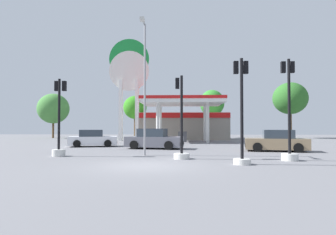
{
  "coord_description": "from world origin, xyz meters",
  "views": [
    {
      "loc": [
        1.54,
        -12.75,
        1.72
      ],
      "look_at": [
        0.24,
        16.43,
        2.53
      ],
      "focal_mm": 31.65,
      "sensor_mm": 36.0,
      "label": 1
    }
  ],
  "objects_px": {
    "tree_3": "(290,98)",
    "tree_1": "(135,108)",
    "corner_streetlamp": "(144,76)",
    "tree_2": "(212,103)",
    "traffic_signal_0": "(181,137)",
    "traffic_signal_1": "(59,131)",
    "tree_0": "(53,109)",
    "car_0": "(154,140)",
    "station_pole_sign": "(129,76)",
    "car_2": "(93,139)",
    "car_1": "(276,141)",
    "traffic_signal_2": "(289,128)",
    "traffic_signal_3": "(242,125)"
  },
  "relations": [
    {
      "from": "car_0",
      "to": "traffic_signal_1",
      "type": "relative_size",
      "value": 1.02
    },
    {
      "from": "tree_2",
      "to": "car_1",
      "type": "bearing_deg",
      "value": -84.69
    },
    {
      "from": "traffic_signal_3",
      "to": "car_1",
      "type": "bearing_deg",
      "value": 61.8
    },
    {
      "from": "station_pole_sign",
      "to": "car_0",
      "type": "height_order",
      "value": "station_pole_sign"
    },
    {
      "from": "traffic_signal_0",
      "to": "tree_2",
      "type": "xyz_separation_m",
      "value": [
        4.39,
        26.72,
        3.79
      ]
    },
    {
      "from": "car_2",
      "to": "tree_0",
      "type": "distance_m",
      "value": 19.99
    },
    {
      "from": "car_0",
      "to": "car_1",
      "type": "xyz_separation_m",
      "value": [
        8.45,
        -1.86,
        -0.03
      ]
    },
    {
      "from": "station_pole_sign",
      "to": "tree_0",
      "type": "bearing_deg",
      "value": 150.94
    },
    {
      "from": "traffic_signal_0",
      "to": "tree_2",
      "type": "height_order",
      "value": "tree_2"
    },
    {
      "from": "tree_0",
      "to": "tree_2",
      "type": "bearing_deg",
      "value": 3.55
    },
    {
      "from": "car_0",
      "to": "corner_streetlamp",
      "type": "relative_size",
      "value": 0.58
    },
    {
      "from": "tree_3",
      "to": "corner_streetlamp",
      "type": "distance_m",
      "value": 30.19
    },
    {
      "from": "traffic_signal_1",
      "to": "tree_1",
      "type": "bearing_deg",
      "value": 88.57
    },
    {
      "from": "car_1",
      "to": "tree_2",
      "type": "distance_m",
      "value": 22.35
    },
    {
      "from": "traffic_signal_1",
      "to": "tree_2",
      "type": "distance_m",
      "value": 28.27
    },
    {
      "from": "corner_streetlamp",
      "to": "car_2",
      "type": "bearing_deg",
      "value": 125.63
    },
    {
      "from": "traffic_signal_0",
      "to": "traffic_signal_3",
      "type": "distance_m",
      "value": 3.45
    },
    {
      "from": "tree_1",
      "to": "traffic_signal_3",
      "type": "bearing_deg",
      "value": -71.42
    },
    {
      "from": "car_0",
      "to": "tree_3",
      "type": "xyz_separation_m",
      "value": [
        17.18,
        19.54,
        4.83
      ]
    },
    {
      "from": "car_0",
      "to": "traffic_signal_3",
      "type": "xyz_separation_m",
      "value": [
        4.74,
        -8.79,
        1.08
      ]
    },
    {
      "from": "tree_1",
      "to": "corner_streetlamp",
      "type": "bearing_deg",
      "value": -79.78
    },
    {
      "from": "traffic_signal_2",
      "to": "tree_1",
      "type": "height_order",
      "value": "tree_1"
    },
    {
      "from": "traffic_signal_3",
      "to": "corner_streetlamp",
      "type": "height_order",
      "value": "corner_streetlamp"
    },
    {
      "from": "tree_0",
      "to": "corner_streetlamp",
      "type": "distance_m",
      "value": 28.58
    },
    {
      "from": "traffic_signal_0",
      "to": "tree_1",
      "type": "distance_m",
      "value": 25.73
    },
    {
      "from": "traffic_signal_0",
      "to": "traffic_signal_1",
      "type": "bearing_deg",
      "value": 171.45
    },
    {
      "from": "tree_0",
      "to": "tree_3",
      "type": "xyz_separation_m",
      "value": [
        33.1,
        0.95,
        1.38
      ]
    },
    {
      "from": "tree_0",
      "to": "corner_streetlamp",
      "type": "height_order",
      "value": "corner_streetlamp"
    },
    {
      "from": "tree_1",
      "to": "tree_2",
      "type": "height_order",
      "value": "tree_2"
    },
    {
      "from": "station_pole_sign",
      "to": "traffic_signal_3",
      "type": "xyz_separation_m",
      "value": [
        8.78,
        -20.78,
        -5.8
      ]
    },
    {
      "from": "traffic_signal_0",
      "to": "tree_1",
      "type": "bearing_deg",
      "value": 104.29
    },
    {
      "from": "car_0",
      "to": "traffic_signal_1",
      "type": "height_order",
      "value": "traffic_signal_1"
    },
    {
      "from": "station_pole_sign",
      "to": "car_2",
      "type": "bearing_deg",
      "value": -97.07
    },
    {
      "from": "car_0",
      "to": "corner_streetlamp",
      "type": "bearing_deg",
      "value": -90.98
    },
    {
      "from": "traffic_signal_0",
      "to": "tree_0",
      "type": "xyz_separation_m",
      "value": [
        -17.95,
        25.33,
        2.99
      ]
    },
    {
      "from": "traffic_signal_2",
      "to": "tree_2",
      "type": "bearing_deg",
      "value": 92.05
    },
    {
      "from": "tree_3",
      "to": "tree_1",
      "type": "bearing_deg",
      "value": -175.93
    },
    {
      "from": "car_2",
      "to": "corner_streetlamp",
      "type": "distance_m",
      "value": 9.74
    },
    {
      "from": "car_1",
      "to": "traffic_signal_1",
      "type": "height_order",
      "value": "traffic_signal_1"
    },
    {
      "from": "car_0",
      "to": "tree_0",
      "type": "xyz_separation_m",
      "value": [
        -15.92,
        18.6,
        3.45
      ]
    },
    {
      "from": "station_pole_sign",
      "to": "car_2",
      "type": "height_order",
      "value": "station_pole_sign"
    },
    {
      "from": "traffic_signal_2",
      "to": "tree_3",
      "type": "distance_m",
      "value": 28.75
    },
    {
      "from": "corner_streetlamp",
      "to": "traffic_signal_0",
      "type": "bearing_deg",
      "value": -36.04
    },
    {
      "from": "station_pole_sign",
      "to": "corner_streetlamp",
      "type": "height_order",
      "value": "station_pole_sign"
    },
    {
      "from": "station_pole_sign",
      "to": "car_0",
      "type": "xyz_separation_m",
      "value": [
        4.04,
        -12.0,
        -6.87
      ]
    },
    {
      "from": "car_2",
      "to": "tree_1",
      "type": "bearing_deg",
      "value": 86.4
    },
    {
      "from": "station_pole_sign",
      "to": "tree_2",
      "type": "bearing_deg",
      "value": 37.34
    },
    {
      "from": "corner_streetlamp",
      "to": "tree_0",
      "type": "bearing_deg",
      "value": 123.64
    },
    {
      "from": "car_1",
      "to": "traffic_signal_0",
      "type": "relative_size",
      "value": 0.99
    },
    {
      "from": "traffic_signal_1",
      "to": "tree_3",
      "type": "height_order",
      "value": "tree_3"
    }
  ]
}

